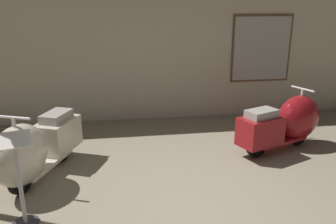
# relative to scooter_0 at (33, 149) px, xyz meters

# --- Properties ---
(ground_plane) EXTENTS (60.00, 60.00, 0.00)m
(ground_plane) POSITION_rel_scooter_0_xyz_m (1.82, -1.07, -0.46)
(ground_plane) COLOR gray
(showroom_back_wall) EXTENTS (18.00, 0.63, 3.54)m
(showroom_back_wall) POSITION_rel_scooter_0_xyz_m (1.99, 2.45, 1.31)
(showroom_back_wall) COLOR #BCB29E
(showroom_back_wall) RESTS_ON ground
(scooter_0) EXTENTS (1.05, 1.70, 1.01)m
(scooter_0) POSITION_rel_scooter_0_xyz_m (0.00, 0.00, 0.00)
(scooter_0) COLOR black
(scooter_0) RESTS_ON ground
(scooter_1) EXTENTS (1.65, 1.02, 0.98)m
(scooter_1) POSITION_rel_scooter_0_xyz_m (3.79, 0.53, -0.01)
(scooter_1) COLOR black
(scooter_1) RESTS_ON ground
(info_stanchion) EXTENTS (0.37, 0.30, 1.04)m
(info_stanchion) POSITION_rel_scooter_0_xyz_m (0.07, -0.97, -0.03)
(info_stanchion) COLOR #333338
(info_stanchion) RESTS_ON ground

